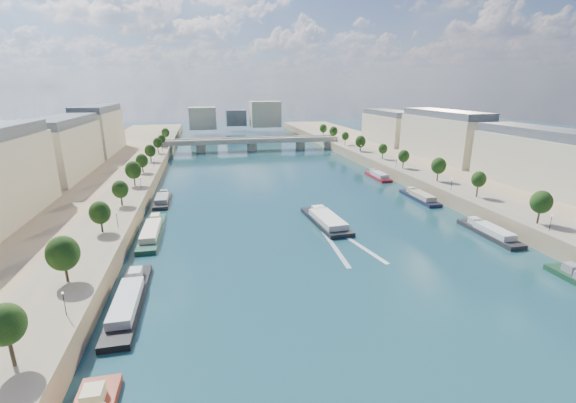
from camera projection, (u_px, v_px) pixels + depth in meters
name	position (u px, v px, depth m)	size (l,w,h in m)	color
ground	(293.00, 201.00, 137.70)	(700.00, 700.00, 0.00)	#0B2A33
quay_left	(73.00, 208.00, 122.32)	(44.00, 520.00, 5.00)	#9E8460
quay_right	(471.00, 184.00, 151.64)	(44.00, 520.00, 5.00)	#9E8460
pave_left	(122.00, 197.00, 124.65)	(14.00, 520.00, 0.10)	gray
pave_right	(437.00, 180.00, 147.86)	(14.00, 520.00, 0.10)	gray
trees_left	(128.00, 179.00, 125.37)	(4.80, 268.80, 8.26)	#382B1E
trees_right	(420.00, 161.00, 155.26)	(4.80, 268.80, 8.26)	#382B1E
lamps_left	(131.00, 197.00, 115.42)	(0.36, 200.36, 4.28)	black
lamps_right	(421.00, 171.00, 150.84)	(0.36, 200.36, 4.28)	black
buildings_left	(35.00, 159.00, 126.92)	(16.00, 226.00, 23.20)	beige
buildings_right	(484.00, 144.00, 161.54)	(16.00, 226.00, 23.20)	beige
skyline	(241.00, 116.00, 339.69)	(79.00, 42.00, 22.00)	beige
bridge	(252.00, 143.00, 246.33)	(112.00, 12.00, 8.15)	#C1B79E
tour_barge	(326.00, 221.00, 115.14)	(9.09, 26.08, 3.63)	black
wake	(345.00, 245.00, 99.81)	(10.75, 26.03, 0.04)	silver
moored_barges_left	(131.00, 296.00, 73.79)	(5.00, 149.13, 3.60)	#1B1939
moored_barges_right	(502.00, 239.00, 101.50)	(5.00, 165.73, 3.60)	black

